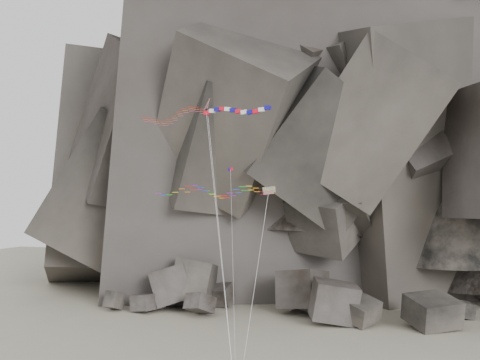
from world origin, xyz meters
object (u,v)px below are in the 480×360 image
(delta_kite, at_px, (171,116))
(banner_kite, at_px, (236,113))
(parafoil_kite, at_px, (207,191))
(pennant_kite, at_px, (231,208))

(delta_kite, height_order, banner_kite, delta_kite)
(delta_kite, relative_size, parafoil_kite, 1.51)
(banner_kite, distance_m, pennant_kite, 10.59)
(parafoil_kite, bearing_deg, banner_kite, -16.01)
(delta_kite, bearing_deg, parafoil_kite, -31.49)
(parafoil_kite, distance_m, pennant_kite, 3.76)
(banner_kite, height_order, pennant_kite, banner_kite)
(delta_kite, xyz_separation_m, parafoil_kite, (5.47, -2.53, -8.75))
(parafoil_kite, height_order, pennant_kite, pennant_kite)
(banner_kite, relative_size, parafoil_kite, 1.44)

